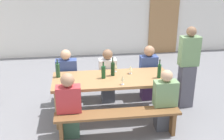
{
  "coord_description": "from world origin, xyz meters",
  "views": [
    {
      "loc": [
        -0.61,
        -4.55,
        2.69
      ],
      "look_at": [
        0.0,
        0.0,
        0.9
      ],
      "focal_mm": 44.63,
      "sensor_mm": 36.0,
      "label": 1
    }
  ],
  "objects_px": {
    "wine_bottle_1": "(103,72)",
    "wine_glass_1": "(131,68)",
    "bench_far": "(107,82)",
    "wine_glass_2": "(123,78)",
    "seated_guest_far_0": "(67,79)",
    "seated_guest_far_2": "(148,74)",
    "bench_near": "(118,118)",
    "seated_guest_far_1": "(108,77)",
    "wine_bottle_0": "(159,71)",
    "seated_guest_near_1": "(165,102)",
    "standing_host": "(187,69)",
    "wine_bottle_2": "(113,69)",
    "wine_bottle_3": "(58,70)",
    "wine_glass_0": "(115,66)",
    "tasting_table": "(112,82)",
    "seated_guest_near_0": "(69,107)",
    "wooden_door": "(164,19)"
  },
  "relations": [
    {
      "from": "wine_bottle_1",
      "to": "wine_glass_1",
      "type": "distance_m",
      "value": 0.54
    },
    {
      "from": "bench_far",
      "to": "wine_glass_2",
      "type": "height_order",
      "value": "wine_glass_2"
    },
    {
      "from": "seated_guest_far_0",
      "to": "seated_guest_far_2",
      "type": "xyz_separation_m",
      "value": [
        1.64,
        0.0,
        0.02
      ]
    },
    {
      "from": "bench_near",
      "to": "seated_guest_far_1",
      "type": "distance_m",
      "value": 1.3
    },
    {
      "from": "wine_bottle_0",
      "to": "wine_glass_1",
      "type": "bearing_deg",
      "value": 150.84
    },
    {
      "from": "seated_guest_near_1",
      "to": "standing_host",
      "type": "relative_size",
      "value": 0.67
    },
    {
      "from": "wine_bottle_2",
      "to": "seated_guest_far_2",
      "type": "height_order",
      "value": "seated_guest_far_2"
    },
    {
      "from": "wine_glass_1",
      "to": "seated_guest_far_1",
      "type": "distance_m",
      "value": 0.65
    },
    {
      "from": "bench_near",
      "to": "wine_bottle_1",
      "type": "relative_size",
      "value": 6.53
    },
    {
      "from": "wine_bottle_3",
      "to": "seated_guest_far_2",
      "type": "height_order",
      "value": "seated_guest_far_2"
    },
    {
      "from": "seated_guest_near_1",
      "to": "seated_guest_far_2",
      "type": "xyz_separation_m",
      "value": [
        0.01,
        1.14,
        0.05
      ]
    },
    {
      "from": "seated_guest_far_2",
      "to": "wine_bottle_0",
      "type": "bearing_deg",
      "value": 0.95
    },
    {
      "from": "wine_glass_0",
      "to": "seated_guest_near_1",
      "type": "xyz_separation_m",
      "value": [
        0.71,
        -0.86,
        -0.36
      ]
    },
    {
      "from": "wine_glass_2",
      "to": "standing_host",
      "type": "height_order",
      "value": "standing_host"
    },
    {
      "from": "tasting_table",
      "to": "bench_near",
      "type": "height_order",
      "value": "tasting_table"
    },
    {
      "from": "bench_near",
      "to": "seated_guest_far_2",
      "type": "distance_m",
      "value": 1.55
    },
    {
      "from": "wine_bottle_1",
      "to": "wine_glass_2",
      "type": "xyz_separation_m",
      "value": [
        0.29,
        -0.32,
        -0.01
      ]
    },
    {
      "from": "wine_glass_0",
      "to": "seated_guest_far_2",
      "type": "distance_m",
      "value": 0.84
    },
    {
      "from": "seated_guest_far_0",
      "to": "wine_glass_1",
      "type": "bearing_deg",
      "value": 70.58
    },
    {
      "from": "tasting_table",
      "to": "seated_guest_far_1",
      "type": "bearing_deg",
      "value": 90.99
    },
    {
      "from": "standing_host",
      "to": "seated_guest_near_0",
      "type": "bearing_deg",
      "value": 18.32
    },
    {
      "from": "wooden_door",
      "to": "wine_bottle_0",
      "type": "xyz_separation_m",
      "value": [
        -1.25,
        -3.71,
        -0.17
      ]
    },
    {
      "from": "wine_glass_1",
      "to": "seated_guest_far_2",
      "type": "height_order",
      "value": "seated_guest_far_2"
    },
    {
      "from": "bench_far",
      "to": "seated_guest_near_0",
      "type": "xyz_separation_m",
      "value": [
        -0.77,
        -1.29,
        0.17
      ]
    },
    {
      "from": "wine_glass_1",
      "to": "wine_bottle_3",
      "type": "bearing_deg",
      "value": 179.39
    },
    {
      "from": "wooden_door",
      "to": "seated_guest_far_2",
      "type": "xyz_separation_m",
      "value": [
        -1.26,
        -3.04,
        -0.49
      ]
    },
    {
      "from": "wine_bottle_1",
      "to": "seated_guest_near_0",
      "type": "distance_m",
      "value": 0.91
    },
    {
      "from": "wine_bottle_2",
      "to": "wine_bottle_0",
      "type": "bearing_deg",
      "value": -14.81
    },
    {
      "from": "seated_guest_far_0",
      "to": "wooden_door",
      "type": "bearing_deg",
      "value": 136.36
    },
    {
      "from": "wooden_door",
      "to": "wine_glass_0",
      "type": "height_order",
      "value": "wooden_door"
    },
    {
      "from": "standing_host",
      "to": "wine_bottle_0",
      "type": "bearing_deg",
      "value": 23.35
    },
    {
      "from": "bench_far",
      "to": "seated_guest_far_2",
      "type": "distance_m",
      "value": 0.86
    },
    {
      "from": "standing_host",
      "to": "seated_guest_far_1",
      "type": "bearing_deg",
      "value": -14.91
    },
    {
      "from": "tasting_table",
      "to": "wine_bottle_3",
      "type": "height_order",
      "value": "wine_bottle_3"
    },
    {
      "from": "wine_glass_0",
      "to": "seated_guest_far_2",
      "type": "xyz_separation_m",
      "value": [
        0.72,
        0.29,
        -0.31
      ]
    },
    {
      "from": "wine_glass_2",
      "to": "seated_guest_far_2",
      "type": "relative_size",
      "value": 0.15
    },
    {
      "from": "wine_bottle_1",
      "to": "wine_glass_1",
      "type": "relative_size",
      "value": 2.03
    },
    {
      "from": "wine_glass_2",
      "to": "wooden_door",
      "type": "bearing_deg",
      "value": 63.68
    },
    {
      "from": "wooden_door",
      "to": "wine_bottle_0",
      "type": "bearing_deg",
      "value": -108.53
    },
    {
      "from": "wine_glass_0",
      "to": "seated_guest_far_1",
      "type": "xyz_separation_m",
      "value": [
        -0.11,
        0.29,
        -0.34
      ]
    },
    {
      "from": "wine_bottle_2",
      "to": "seated_guest_far_1",
      "type": "xyz_separation_m",
      "value": [
        -0.04,
        0.46,
        -0.35
      ]
    },
    {
      "from": "bench_far",
      "to": "wine_bottle_3",
      "type": "relative_size",
      "value": 6.02
    },
    {
      "from": "tasting_table",
      "to": "seated_guest_far_0",
      "type": "xyz_separation_m",
      "value": [
        -0.82,
        0.57,
        -0.14
      ]
    },
    {
      "from": "wine_glass_1",
      "to": "seated_guest_near_0",
      "type": "xyz_separation_m",
      "value": [
        -1.14,
        -0.73,
        -0.33
      ]
    },
    {
      "from": "tasting_table",
      "to": "wine_bottle_3",
      "type": "bearing_deg",
      "value": 170.04
    },
    {
      "from": "wine_glass_2",
      "to": "bench_near",
      "type": "bearing_deg",
      "value": -108.79
    },
    {
      "from": "wine_glass_1",
      "to": "wine_glass_2",
      "type": "bearing_deg",
      "value": -116.08
    },
    {
      "from": "wine_glass_2",
      "to": "seated_guest_far_1",
      "type": "bearing_deg",
      "value": 99.58
    },
    {
      "from": "bench_near",
      "to": "bench_far",
      "type": "xyz_separation_m",
      "value": [
        0.0,
        1.44,
        0.0
      ]
    },
    {
      "from": "wooden_door",
      "to": "wine_bottle_2",
      "type": "xyz_separation_m",
      "value": [
        -2.05,
        -3.5,
        -0.17
      ]
    }
  ]
}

